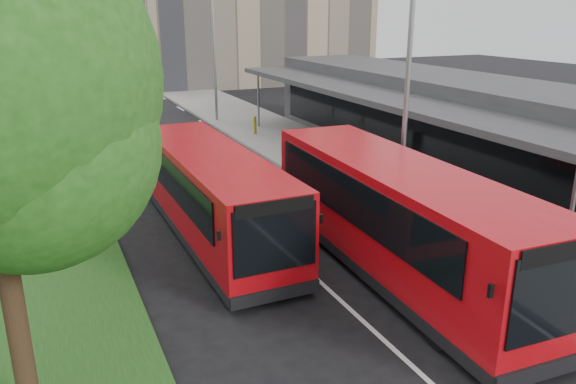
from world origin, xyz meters
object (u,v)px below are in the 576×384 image
lamp_post_near (405,83)px  bus_second (213,195)px  tree_far (13,51)px  litter_bin (327,150)px  car_near (129,86)px  tree_mid (4,55)px  lamp_post_far (213,46)px  bus_main (398,219)px  bollard (255,125)px  car_far (91,79)px

lamp_post_near → bus_second: lamp_post_near is taller
tree_far → litter_bin: 17.36m
bus_second → car_near: 34.24m
tree_mid → lamp_post_far: bearing=49.3°
tree_mid → litter_bin: (12.88, 1.13, -4.78)m
lamp_post_far → bus_main: bearing=-95.0°
lamp_post_far → bus_second: 19.57m
bollard → car_near: size_ratio=0.27×
bollard → car_near: car_near is taller
tree_mid → lamp_post_far: tree_mid is taller
tree_far → car_far: size_ratio=2.04×
tree_far → bus_second: bearing=-72.9°
bus_second → car_near: size_ratio=2.66×
bus_main → car_near: 38.52m
lamp_post_near → car_near: 36.04m
lamp_post_far → car_near: size_ratio=2.17×
lamp_post_far → bollard: 6.51m
tree_mid → lamp_post_near: bearing=-32.4°
bus_second → litter_bin: bus_second is taller
lamp_post_near → bus_main: bearing=-125.3°
bus_main → lamp_post_far: bearing=87.5°
lamp_post_near → car_far: bearing=97.2°
car_far → car_near: bearing=-85.7°
tree_far → car_near: size_ratio=2.02×
litter_bin → car_near: 27.89m
tree_mid → bus_main: (9.14, -9.86, -3.85)m
tree_mid → car_far: (5.76, 35.19, -4.81)m
tree_mid → bollard: 15.08m
lamp_post_near → lamp_post_far: bearing=90.0°
bollard → car_near: bearing=99.9°
bus_main → car_far: 45.19m
tree_mid → lamp_post_far: (11.13, 12.95, -0.69)m
tree_far → bus_main: tree_far is taller
bus_main → car_far: bearing=96.8°
bus_second → bollard: 14.92m
lamp_post_near → bus_main: size_ratio=0.74×
tree_far → bus_main: (9.14, -21.86, -3.24)m
tree_mid → car_near: tree_mid is taller
tree_far → bus_main: bearing=-67.3°
lamp_post_near → bus_second: bearing=164.6°
lamp_post_near → litter_bin: 9.32m
bus_second → tree_mid: bearing=134.1°
tree_far → lamp_post_far: 11.17m
bus_second → lamp_post_near: bearing=-15.9°
car_near → litter_bin: bearing=-79.2°
bus_main → bollard: size_ratio=10.95×
car_near → lamp_post_near: bearing=-84.2°
litter_bin → car_far: bearing=101.8°
bus_main → tree_mid: bearing=135.3°
bus_second → car_far: bus_second is taller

